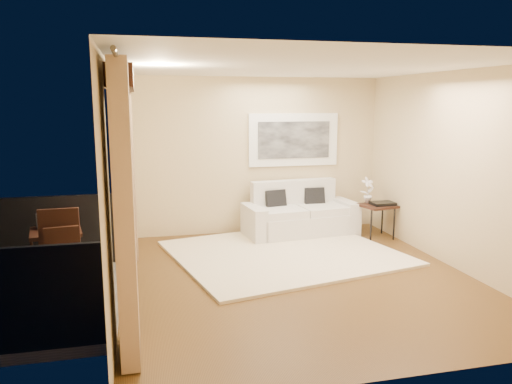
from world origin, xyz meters
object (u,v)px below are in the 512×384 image
object	(u,v)px
side_table	(377,208)
balcony_chair_near	(63,261)
balcony_chair_far	(61,243)
bistro_table	(56,236)
orchid	(368,190)
sofa	(299,216)
ice_bucket	(43,221)

from	to	relation	value
side_table	balcony_chair_near	distance (m)	5.09
side_table	balcony_chair_far	world-z (taller)	balcony_chair_far
bistro_table	balcony_chair_far	size ratio (longest dim) A/B	0.67
side_table	balcony_chair_near	bearing A→B (deg)	-159.82
orchid	balcony_chair_near	bearing A→B (deg)	-157.54
orchid	balcony_chair_near	distance (m)	5.07
orchid	bistro_table	distance (m)	5.01
side_table	bistro_table	bearing A→B (deg)	-167.64
sofa	side_table	xyz separation A→B (m)	(1.23, -0.49, 0.18)
balcony_chair_far	sofa	bearing A→B (deg)	-155.59
orchid	side_table	bearing A→B (deg)	-59.58
orchid	ice_bucket	world-z (taller)	orchid
side_table	bistro_table	world-z (taller)	bistro_table
bistro_table	balcony_chair_near	xyz separation A→B (m)	(0.16, -0.67, -0.11)
balcony_chair_far	ice_bucket	size ratio (longest dim) A/B	5.27
sofa	balcony_chair_far	distance (m)	4.09
side_table	ice_bucket	bearing A→B (deg)	-169.18
sofa	side_table	bearing A→B (deg)	-27.43
orchid	bistro_table	world-z (taller)	orchid
balcony_chair_near	ice_bucket	bearing A→B (deg)	104.69
side_table	ice_bucket	xyz separation A→B (m)	(-5.10, -0.97, 0.29)
bistro_table	ice_bucket	bearing A→B (deg)	144.47
sofa	orchid	bearing A→B (deg)	-21.27
bistro_table	balcony_chair_near	size ratio (longest dim) A/B	0.80
sofa	balcony_chair_far	size ratio (longest dim) A/B	1.89
balcony_chair_near	sofa	bearing A→B (deg)	24.89
balcony_chair_near	ice_bucket	world-z (taller)	ice_bucket
orchid	ice_bucket	distance (m)	5.13
sofa	balcony_chair_near	bearing A→B (deg)	-153.21
side_table	ice_bucket	world-z (taller)	ice_bucket
sofa	side_table	distance (m)	1.34
sofa	ice_bucket	bearing A→B (deg)	-164.80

